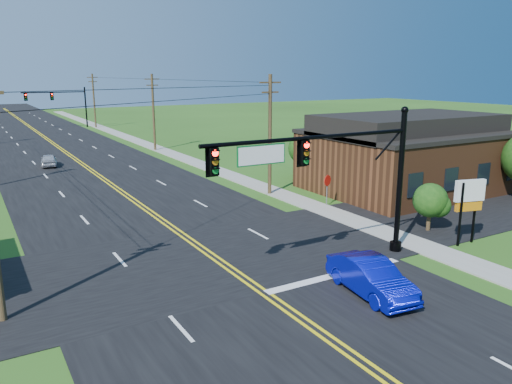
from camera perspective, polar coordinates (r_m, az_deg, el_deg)
ground at (r=16.52m, az=14.08°, el=-20.25°), size 260.00×260.00×0.00m
road_main at (r=61.04m, az=-20.79°, el=4.03°), size 16.00×220.00×0.04m
road_cross at (r=25.40m, az=-5.29°, el=-7.46°), size 70.00×10.00×0.04m
sidewalk at (r=54.36m, az=-7.94°, el=3.74°), size 2.00×160.00×0.08m
signal_mast_main at (r=23.06m, az=8.60°, el=2.51°), size 11.30×0.60×7.48m
signal_mast_far at (r=90.81m, az=-21.65°, el=9.64°), size 10.98×0.60×7.48m
brick_building at (r=41.27m, az=16.74°, el=3.50°), size 14.20×11.20×4.70m
utility_pole_right_a at (r=37.49m, az=1.60°, el=6.77°), size 1.80×0.28×9.00m
utility_pole_right_b at (r=61.00m, az=-11.64°, el=9.07°), size 1.80×0.28×9.00m
utility_pole_right_c at (r=89.85m, az=-18.03°, el=10.00°), size 1.80×0.28×9.00m
tree_right_back at (r=44.50m, az=5.64°, el=5.01°), size 3.00×3.00×4.10m
shrub_corner at (r=30.71m, az=19.29°, el=-0.92°), size 2.00×2.00×2.86m
blue_car at (r=21.58m, az=13.00°, el=-9.53°), size 2.17×4.78×1.52m
distant_car at (r=53.76m, az=-22.59°, el=3.35°), size 2.00×3.81×1.24m
stop_sign at (r=34.86m, az=8.16°, el=0.95°), size 0.77×0.28×2.23m
pylon_sign at (r=28.87m, az=23.19°, el=-0.59°), size 1.74×0.69×3.57m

